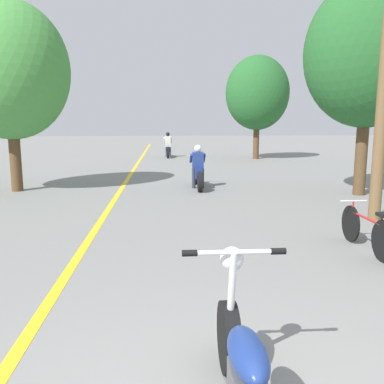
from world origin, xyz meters
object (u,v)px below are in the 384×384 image
at_px(roadside_tree_right_near, 368,54).
at_px(bicycle_parked, 366,230).
at_px(motorcycle_rider_far, 168,148).
at_px(roadside_tree_left, 9,71).
at_px(motorcycle_foreground, 246,375).
at_px(roadside_tree_right_far, 257,93).
at_px(motorcycle_rider_lead, 198,172).

relative_size(roadside_tree_right_near, bicycle_parked, 3.48).
bearing_deg(motorcycle_rider_far, roadside_tree_left, -111.45).
relative_size(roadside_tree_right_near, motorcycle_foreground, 2.84).
distance_m(roadside_tree_right_far, motorcycle_foreground, 20.52).
xyz_separation_m(roadside_tree_right_near, roadside_tree_left, (-9.66, 1.29, -0.34)).
bearing_deg(roadside_tree_right_far, roadside_tree_right_near, -88.30).
bearing_deg(bicycle_parked, roadside_tree_left, 140.29).
distance_m(motorcycle_rider_lead, motorcycle_rider_far, 11.30).
relative_size(roadside_tree_right_near, motorcycle_rider_far, 2.78).
relative_size(roadside_tree_right_far, motorcycle_rider_far, 2.69).
distance_m(motorcycle_foreground, motorcycle_rider_far, 21.20).
distance_m(roadside_tree_left, bicycle_parked, 10.09).
bearing_deg(motorcycle_foreground, bicycle_parked, 54.01).
xyz_separation_m(motorcycle_rider_far, bicycle_parked, (2.89, -17.61, -0.20)).
xyz_separation_m(roadside_tree_right_far, bicycle_parked, (-1.93, -16.19, -3.19)).
xyz_separation_m(motorcycle_foreground, motorcycle_rider_far, (-0.29, 21.20, 0.14)).
height_order(roadside_tree_left, bicycle_parked, roadside_tree_left).
height_order(roadside_tree_right_far, roadside_tree_left, roadside_tree_right_far).
height_order(roadside_tree_right_near, roadside_tree_left, roadside_tree_right_near).
xyz_separation_m(motorcycle_foreground, motorcycle_rider_lead, (0.52, 9.93, 0.10)).
distance_m(motorcycle_rider_far, bicycle_parked, 17.85).
bearing_deg(bicycle_parked, motorcycle_rider_lead, 108.20).
distance_m(roadside_tree_left, motorcycle_rider_far, 12.65).
bearing_deg(roadside_tree_right_far, roadside_tree_left, -132.88).
height_order(roadside_tree_left, motorcycle_foreground, roadside_tree_left).
relative_size(roadside_tree_right_far, bicycle_parked, 3.37).
xyz_separation_m(roadside_tree_right_far, motorcycle_rider_lead, (-4.01, -9.84, -3.03)).
height_order(motorcycle_rider_lead, bicycle_parked, motorcycle_rider_lead).
xyz_separation_m(roadside_tree_right_near, motorcycle_foreground, (-4.87, -8.44, -3.34)).
height_order(roadside_tree_right_near, motorcycle_rider_far, roadside_tree_right_near).
relative_size(roadside_tree_right_far, motorcycle_rider_lead, 2.63).
height_order(roadside_tree_right_far, motorcycle_rider_far, roadside_tree_right_far).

